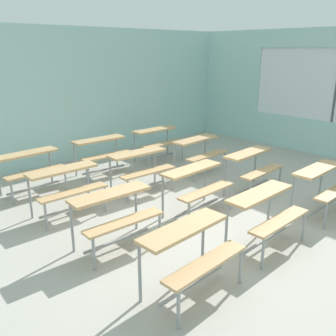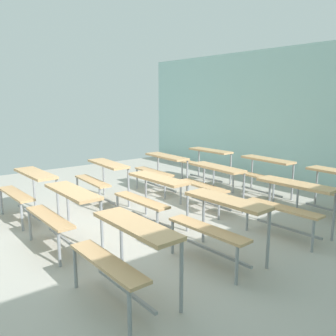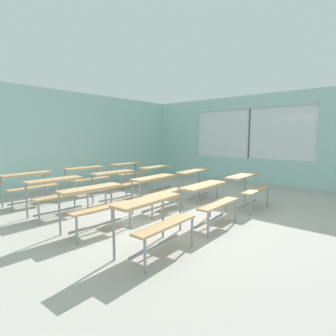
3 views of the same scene
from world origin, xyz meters
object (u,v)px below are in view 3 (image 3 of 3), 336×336
object	(u,v)px
desk_bench_r0c1	(208,195)
desk_bench_r3c0	(29,181)
desk_bench_r3c1	(86,174)
desk_bench_r3c2	(129,169)
desk_bench_r1c1	(157,185)
desk_bench_r2c2	(159,173)
desk_bench_r2c1	(116,179)
desk_bench_r2c0	(57,188)
desk_bench_r0c0	(154,213)
desk_bench_r0c2	(247,183)
desk_bench_r1c0	(95,198)
desk_bench_r1c2	(197,178)

from	to	relation	value
desk_bench_r0c1	desk_bench_r3c0	bearing A→B (deg)	109.60
desk_bench_r3c1	desk_bench_r3c2	bearing A→B (deg)	0.52
desk_bench_r1c1	desk_bench_r2c2	world-z (taller)	same
desk_bench_r0c1	desk_bench_r3c1	distance (m)	3.99
desk_bench_r2c1	desk_bench_r3c1	bearing A→B (deg)	90.99
desk_bench_r2c0	desk_bench_r3c0	bearing A→B (deg)	92.49
desk_bench_r0c0	desk_bench_r3c0	bearing A→B (deg)	88.58
desk_bench_r1c1	desk_bench_r0c2	bearing A→B (deg)	-44.54
desk_bench_r2c1	desk_bench_r3c2	xyz separation A→B (m)	(1.53, 1.29, 0.00)
desk_bench_r0c1	desk_bench_r2c0	world-z (taller)	same
desk_bench_r2c2	desk_bench_r3c2	bearing A→B (deg)	87.64
desk_bench_r1c1	desk_bench_r2c1	world-z (taller)	same
desk_bench_r0c1	desk_bench_r3c0	world-z (taller)	same
desk_bench_r3c0	desk_bench_r0c1	bearing A→B (deg)	-71.36
desk_bench_r1c0	desk_bench_r2c2	distance (m)	3.30
desk_bench_r0c2	desk_bench_r2c1	xyz separation A→B (m)	(-1.53, 2.67, 0.00)
desk_bench_r0c0	desk_bench_r0c2	distance (m)	2.97
desk_bench_r0c0	desk_bench_r1c0	xyz separation A→B (m)	(-0.04, 1.33, 0.00)
desk_bench_r0c2	desk_bench_r2c2	bearing A→B (deg)	88.61
desk_bench_r2c0	desk_bench_r2c2	bearing A→B (deg)	0.54
desk_bench_r0c1	desk_bench_r2c1	xyz separation A→B (m)	(0.02, 2.64, 0.00)
desk_bench_r0c2	desk_bench_r3c1	bearing A→B (deg)	109.24
desk_bench_r1c1	desk_bench_r3c1	xyz separation A→B (m)	(-0.02, 2.67, 0.00)
desk_bench_r3c1	desk_bench_r1c2	bearing A→B (deg)	-59.18
desk_bench_r1c0	desk_bench_r3c0	bearing A→B (deg)	92.73
desk_bench_r0c0	desk_bench_r1c1	bearing A→B (deg)	39.35
desk_bench_r1c1	desk_bench_r2c2	size ratio (longest dim) A/B	0.99
desk_bench_r0c0	desk_bench_r2c2	xyz separation A→B (m)	(2.99, 2.64, 0.00)
desk_bench_r3c0	desk_bench_r1c1	bearing A→B (deg)	-61.26
desk_bench_r0c0	desk_bench_r1c0	bearing A→B (deg)	89.65
desk_bench_r1c2	desk_bench_r3c1	size ratio (longest dim) A/B	1.00
desk_bench_r0c2	desk_bench_r0c1	bearing A→B (deg)	177.80
desk_bench_r2c0	desk_bench_r3c0	xyz separation A→B (m)	(-0.03, 1.29, 0.00)
desk_bench_r0c2	desk_bench_r2c0	size ratio (longest dim) A/B	1.00
desk_bench_r2c2	desk_bench_r3c2	size ratio (longest dim) A/B	1.01
desk_bench_r1c2	desk_bench_r3c1	bearing A→B (deg)	115.43
desk_bench_r1c0	desk_bench_r0c2	bearing A→B (deg)	-21.57
desk_bench_r3c0	desk_bench_r3c1	xyz separation A→B (m)	(1.54, 0.03, 0.00)
desk_bench_r1c2	desk_bench_r2c2	bearing A→B (deg)	85.15
desk_bench_r1c0	desk_bench_r2c2	bearing A→B (deg)	25.89
desk_bench_r1c1	desk_bench_r2c0	bearing A→B (deg)	136.72
desk_bench_r1c2	desk_bench_r3c0	size ratio (longest dim) A/B	1.01
desk_bench_r0c1	desk_bench_r1c0	xyz separation A→B (m)	(-1.46, 1.32, 0.00)
desk_bench_r0c2	desk_bench_r1c0	distance (m)	3.30
desk_bench_r0c1	desk_bench_r3c1	bearing A→B (deg)	88.27
desk_bench_r0c1	desk_bench_r1c2	distance (m)	1.97
desk_bench_r0c0	desk_bench_r2c0	bearing A→B (deg)	88.35
desk_bench_r0c1	desk_bench_r1c0	bearing A→B (deg)	137.19
desk_bench_r0c2	desk_bench_r1c1	distance (m)	1.99
desk_bench_r1c2	desk_bench_r1c0	bearing A→B (deg)	176.43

